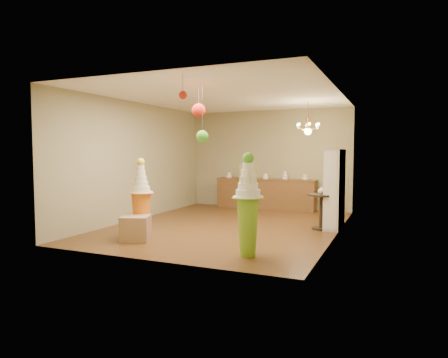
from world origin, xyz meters
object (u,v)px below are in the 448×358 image
at_px(sideboard, 265,193).
at_px(round_table, 321,207).
at_px(pedestal_orange, 141,207).
at_px(pedestal_green, 248,213).

relative_size(sideboard, round_table, 3.79).
xyz_separation_m(sideboard, round_table, (2.10, -2.54, 0.04)).
bearing_deg(round_table, sideboard, 129.60).
xyz_separation_m(pedestal_orange, round_table, (3.27, 2.22, -0.09)).
bearing_deg(pedestal_orange, round_table, 34.09).
bearing_deg(pedestal_green, sideboard, 104.33).
relative_size(pedestal_orange, sideboard, 0.53).
bearing_deg(pedestal_green, pedestal_orange, 167.21).
height_order(pedestal_green, pedestal_orange, pedestal_green).
relative_size(pedestal_green, pedestal_orange, 1.07).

